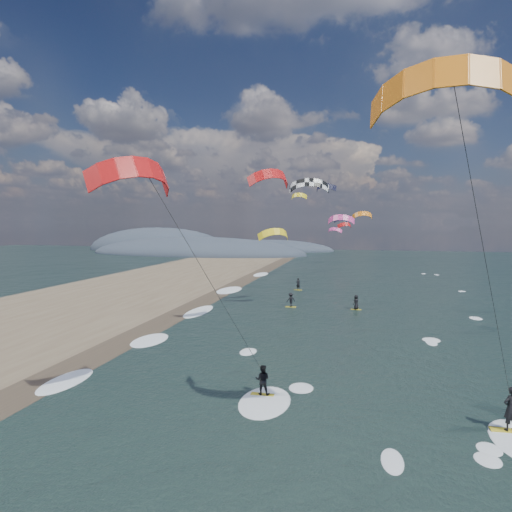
# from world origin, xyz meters

# --- Properties ---
(ground) EXTENTS (260.00, 260.00, 0.00)m
(ground) POSITION_xyz_m (0.00, 0.00, 0.00)
(ground) COLOR black
(ground) RESTS_ON ground
(wet_sand_strip) EXTENTS (3.00, 240.00, 0.00)m
(wet_sand_strip) POSITION_xyz_m (-12.00, 10.00, 0.00)
(wet_sand_strip) COLOR #382D23
(wet_sand_strip) RESTS_ON ground
(coastal_hills) EXTENTS (80.00, 41.00, 15.00)m
(coastal_hills) POSITION_xyz_m (-44.84, 107.86, 0.00)
(coastal_hills) COLOR #3D4756
(coastal_hills) RESTS_ON ground
(kitesurfer_near_a) EXTENTS (8.11, 8.62, 14.73)m
(kitesurfer_near_a) POSITION_xyz_m (8.80, 0.34, 11.39)
(kitesurfer_near_a) COLOR gold
(kitesurfer_near_a) RESTS_ON ground
(kitesurfer_near_b) EXTENTS (6.68, 9.21, 12.50)m
(kitesurfer_near_b) POSITION_xyz_m (-1.69, 2.49, 7.81)
(kitesurfer_near_b) COLOR gold
(kitesurfer_near_b) RESTS_ON ground
(far_kitesurfers) EXTENTS (8.85, 12.55, 1.65)m
(far_kitesurfers) POSITION_xyz_m (0.37, 33.05, 0.79)
(far_kitesurfers) COLOR gold
(far_kitesurfers) RESTS_ON ground
(bg_kite_field) EXTENTS (15.04, 78.44, 8.40)m
(bg_kite_field) POSITION_xyz_m (0.50, 53.05, 11.00)
(bg_kite_field) COLOR black
(bg_kite_field) RESTS_ON ground
(shoreline_surf) EXTENTS (2.40, 79.40, 0.11)m
(shoreline_surf) POSITION_xyz_m (-10.80, 14.75, 0.00)
(shoreline_surf) COLOR white
(shoreline_surf) RESTS_ON ground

